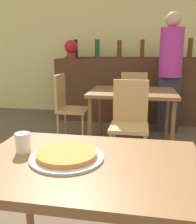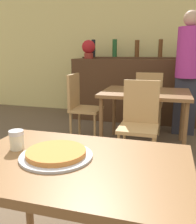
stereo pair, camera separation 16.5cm
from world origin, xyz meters
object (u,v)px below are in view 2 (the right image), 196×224
Objects in this scene: chair_far_side_left at (81,103)px; cheese_shaker at (17,140)px; chair_far_side_back at (149,99)px; potted_plant at (89,48)px; pizza_tray at (56,154)px; chair_far_side_front at (139,119)px; person_standing at (187,69)px.

chair_far_side_left is 9.32× the size of cheese_shaker.
potted_plant reaches higher than chair_far_side_back.
potted_plant reaches higher than chair_far_side_left.
pizza_tray is 1.06× the size of potted_plant.
chair_far_side_back is at bearing 90.00° from chair_far_side_front.
chair_far_side_back is 2.67× the size of pizza_tray.
chair_far_side_left is at bearing 145.78° from chair_far_side_front.
chair_far_side_left reaches higher than cheese_shaker.
chair_far_side_front is 1.19m from chair_far_side_back.
person_standing reaches higher than chair_far_side_front.
person_standing reaches higher than cheese_shaker.
person_standing is (0.52, 0.12, 0.44)m from chair_far_side_back.
chair_far_side_left is at bearing -152.88° from person_standing.
chair_far_side_left is 1.48m from potted_plant.
person_standing is at bearing -62.88° from chair_far_side_left.
chair_far_side_front is 0.52× the size of person_standing.
pizza_tray is 0.24m from cheese_shaker.
pizza_tray is at bearing 85.48° from chair_far_side_back.
potted_plant is (-0.71, 3.36, 0.50)m from cheese_shaker.
chair_far_side_left is 2.26m from pizza_tray.
pizza_tray is at bearing -9.16° from cheese_shaker.
person_standing is at bearing 70.98° from cheese_shaker.
chair_far_side_left is at bearing 101.22° from cheese_shaker.
chair_far_side_back is 0.52× the size of person_standing.
person_standing reaches higher than potted_plant.
chair_far_side_left is 1.63m from person_standing.
cheese_shaker is 3.47m from potted_plant.
chair_far_side_left is (-0.88, 0.60, 0.00)m from chair_far_side_front.
chair_far_side_front is 9.32× the size of cheese_shaker.
chair_far_side_back is 1.53m from potted_plant.
chair_far_side_back reaches higher than cheese_shaker.
cheese_shaker is (-0.24, 0.04, 0.03)m from pizza_tray.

